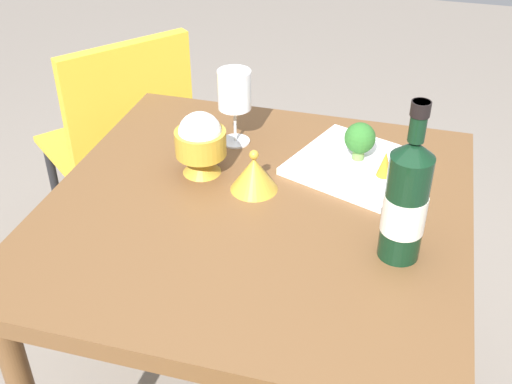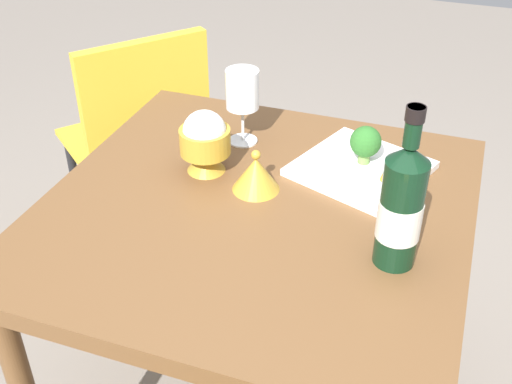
# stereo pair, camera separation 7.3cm
# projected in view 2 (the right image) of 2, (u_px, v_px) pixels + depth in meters

# --- Properties ---
(dining_table) EXTENTS (0.85, 0.85, 0.76)m
(dining_table) POSITION_uv_depth(u_px,v_px,m) (256.00, 241.00, 1.35)
(dining_table) COLOR brown
(dining_table) RESTS_ON ground_plane
(chair_by_wall) EXTENTS (0.56, 0.56, 0.85)m
(chair_by_wall) POSITION_uv_depth(u_px,v_px,m) (141.00, 130.00, 2.03)
(chair_by_wall) COLOR gold
(chair_by_wall) RESTS_ON ground_plane
(wine_bottle) EXTENTS (0.08, 0.08, 0.31)m
(wine_bottle) POSITION_uv_depth(u_px,v_px,m) (401.00, 206.00, 1.08)
(wine_bottle) COLOR black
(wine_bottle) RESTS_ON dining_table
(wine_glass) EXTENTS (0.08, 0.08, 0.18)m
(wine_glass) POSITION_uv_depth(u_px,v_px,m) (242.00, 91.00, 1.44)
(wine_glass) COLOR white
(wine_glass) RESTS_ON dining_table
(rice_bowl) EXTENTS (0.11, 0.11, 0.14)m
(rice_bowl) POSITION_uv_depth(u_px,v_px,m) (205.00, 140.00, 1.36)
(rice_bowl) COLOR gold
(rice_bowl) RESTS_ON dining_table
(rice_bowl_lid) EXTENTS (0.10, 0.10, 0.09)m
(rice_bowl_lid) POSITION_uv_depth(u_px,v_px,m) (256.00, 174.00, 1.32)
(rice_bowl_lid) COLOR gold
(rice_bowl_lid) RESTS_ON dining_table
(serving_plate) EXTENTS (0.32, 0.32, 0.02)m
(serving_plate) POSITION_uv_depth(u_px,v_px,m) (360.00, 168.00, 1.39)
(serving_plate) COLOR white
(serving_plate) RESTS_ON dining_table
(broccoli_floret) EXTENTS (0.07, 0.07, 0.09)m
(broccoli_floret) POSITION_uv_depth(u_px,v_px,m) (366.00, 143.00, 1.37)
(broccoli_floret) COLOR #729E4C
(broccoli_floret) RESTS_ON serving_plate
(carrot_garnish_left) EXTENTS (0.03, 0.03, 0.06)m
(carrot_garnish_left) POSITION_uv_depth(u_px,v_px,m) (389.00, 169.00, 1.32)
(carrot_garnish_left) COLOR orange
(carrot_garnish_left) RESTS_ON serving_plate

